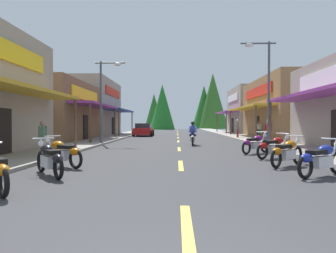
{
  "coord_description": "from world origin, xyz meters",
  "views": [
    {
      "loc": [
        -0.15,
        -1.91,
        1.48
      ],
      "look_at": [
        -1.2,
        33.67,
        1.0
      ],
      "focal_mm": 30.98,
      "sensor_mm": 36.0,
      "label": 1
    }
  ],
  "objects_px": {
    "pedestrian_by_shop": "(43,137)",
    "pedestrian_browsing": "(259,129)",
    "streetlamp_left": "(106,90)",
    "motorcycle_parked_left_1": "(49,158)",
    "streetlamp_right": "(264,79)",
    "motorcycle_parked_right_3": "(255,143)",
    "motorcycle_parked_left_2": "(62,152)",
    "pedestrian_strolling": "(238,127)",
    "pedestrian_waiting": "(268,130)",
    "rider_cruising_lead": "(193,135)",
    "motorcycle_parked_right_1": "(287,152)",
    "motorcycle_parked_right_0": "(321,159)",
    "motorcycle_parked_right_2": "(274,147)",
    "parked_car_curbside": "(144,130)"
  },
  "relations": [
    {
      "from": "pedestrian_by_shop",
      "to": "pedestrian_browsing",
      "type": "xyz_separation_m",
      "value": [
        12.85,
        14.72,
        0.04
      ]
    },
    {
      "from": "streetlamp_left",
      "to": "motorcycle_parked_left_1",
      "type": "height_order",
      "value": "streetlamp_left"
    },
    {
      "from": "streetlamp_right",
      "to": "pedestrian_by_shop",
      "type": "relative_size",
      "value": 4.06
    },
    {
      "from": "motorcycle_parked_right_3",
      "to": "motorcycle_parked_left_2",
      "type": "xyz_separation_m",
      "value": [
        -7.59,
        -4.4,
        0.0
      ]
    },
    {
      "from": "pedestrian_browsing",
      "to": "motorcycle_parked_left_2",
      "type": "bearing_deg",
      "value": -147.47
    },
    {
      "from": "pedestrian_strolling",
      "to": "pedestrian_waiting",
      "type": "bearing_deg",
      "value": -86.39
    },
    {
      "from": "rider_cruising_lead",
      "to": "pedestrian_waiting",
      "type": "xyz_separation_m",
      "value": [
        5.29,
        1.25,
        0.33
      ]
    },
    {
      "from": "motorcycle_parked_right_1",
      "to": "pedestrian_waiting",
      "type": "xyz_separation_m",
      "value": [
        2.61,
        10.3,
        0.5
      ]
    },
    {
      "from": "streetlamp_left",
      "to": "pedestrian_waiting",
      "type": "xyz_separation_m",
      "value": [
        11.25,
        0.34,
        -2.77
      ]
    },
    {
      "from": "motorcycle_parked_right_0",
      "to": "motorcycle_parked_right_3",
      "type": "relative_size",
      "value": 1.09
    },
    {
      "from": "motorcycle_parked_left_1",
      "to": "pedestrian_strolling",
      "type": "height_order",
      "value": "pedestrian_strolling"
    },
    {
      "from": "motorcycle_parked_right_1",
      "to": "pedestrian_by_shop",
      "type": "distance_m",
      "value": 9.29
    },
    {
      "from": "motorcycle_parked_right_2",
      "to": "pedestrian_waiting",
      "type": "bearing_deg",
      "value": 41.08
    },
    {
      "from": "rider_cruising_lead",
      "to": "motorcycle_parked_right_1",
      "type": "bearing_deg",
      "value": -159.53
    },
    {
      "from": "streetlamp_right",
      "to": "motorcycle_parked_right_0",
      "type": "bearing_deg",
      "value": -97.54
    },
    {
      "from": "motorcycle_parked_right_2",
      "to": "motorcycle_parked_left_1",
      "type": "distance_m",
      "value": 8.63
    },
    {
      "from": "pedestrian_strolling",
      "to": "streetlamp_left",
      "type": "bearing_deg",
      "value": -149.13
    },
    {
      "from": "motorcycle_parked_right_3",
      "to": "pedestrian_by_shop",
      "type": "xyz_separation_m",
      "value": [
        -9.17,
        -2.4,
        0.4
      ]
    },
    {
      "from": "motorcycle_parked_right_0",
      "to": "parked_car_curbside",
      "type": "bearing_deg",
      "value": 73.86
    },
    {
      "from": "streetlamp_left",
      "to": "streetlamp_right",
      "type": "distance_m",
      "value": 10.39
    },
    {
      "from": "streetlamp_right",
      "to": "pedestrian_strolling",
      "type": "distance_m",
      "value": 9.82
    },
    {
      "from": "motorcycle_parked_right_0",
      "to": "pedestrian_strolling",
      "type": "distance_m",
      "value": 18.87
    },
    {
      "from": "streetlamp_left",
      "to": "motorcycle_parked_right_3",
      "type": "xyz_separation_m",
      "value": [
        8.67,
        -5.95,
        -3.27
      ]
    },
    {
      "from": "motorcycle_parked_right_0",
      "to": "motorcycle_parked_left_1",
      "type": "bearing_deg",
      "value": 147.2
    },
    {
      "from": "pedestrian_browsing",
      "to": "motorcycle_parked_right_2",
      "type": "bearing_deg",
      "value": -127.01
    },
    {
      "from": "motorcycle_parked_right_0",
      "to": "pedestrian_strolling",
      "type": "bearing_deg",
      "value": 51.12
    },
    {
      "from": "streetlamp_right",
      "to": "motorcycle_parked_right_1",
      "type": "bearing_deg",
      "value": -100.95
    },
    {
      "from": "pedestrian_by_shop",
      "to": "streetlamp_left",
      "type": "bearing_deg",
      "value": 90.71
    },
    {
      "from": "motorcycle_parked_right_0",
      "to": "motorcycle_parked_left_2",
      "type": "xyz_separation_m",
      "value": [
        -7.78,
        1.48,
        0.0
      ]
    },
    {
      "from": "motorcycle_parked_left_1",
      "to": "pedestrian_by_shop",
      "type": "bearing_deg",
      "value": -13.39
    },
    {
      "from": "motorcycle_parked_left_2",
      "to": "pedestrian_by_shop",
      "type": "relative_size",
      "value": 1.19
    },
    {
      "from": "motorcycle_parked_left_2",
      "to": "pedestrian_browsing",
      "type": "relative_size",
      "value": 1.14
    },
    {
      "from": "motorcycle_parked_left_2",
      "to": "pedestrian_waiting",
      "type": "relative_size",
      "value": 1.08
    },
    {
      "from": "motorcycle_parked_left_2",
      "to": "rider_cruising_lead",
      "type": "xyz_separation_m",
      "value": [
        4.88,
        9.43,
        0.17
      ]
    },
    {
      "from": "pedestrian_waiting",
      "to": "parked_car_curbside",
      "type": "relative_size",
      "value": 0.39
    },
    {
      "from": "motorcycle_parked_right_2",
      "to": "pedestrian_waiting",
      "type": "distance_m",
      "value": 8.47
    },
    {
      "from": "pedestrian_browsing",
      "to": "motorcycle_parked_right_0",
      "type": "bearing_deg",
      "value": -124.33
    },
    {
      "from": "pedestrian_browsing",
      "to": "streetlamp_right",
      "type": "bearing_deg",
      "value": -127.84
    },
    {
      "from": "motorcycle_parked_right_0",
      "to": "motorcycle_parked_right_2",
      "type": "height_order",
      "value": "same"
    },
    {
      "from": "motorcycle_parked_right_2",
      "to": "parked_car_curbside",
      "type": "relative_size",
      "value": 0.43
    },
    {
      "from": "streetlamp_left",
      "to": "parked_car_curbside",
      "type": "distance_m",
      "value": 12.48
    },
    {
      "from": "streetlamp_right",
      "to": "rider_cruising_lead",
      "type": "height_order",
      "value": "streetlamp_right"
    },
    {
      "from": "rider_cruising_lead",
      "to": "pedestrian_browsing",
      "type": "height_order",
      "value": "pedestrian_browsing"
    },
    {
      "from": "motorcycle_parked_right_1",
      "to": "motorcycle_parked_right_2",
      "type": "height_order",
      "value": "same"
    },
    {
      "from": "rider_cruising_lead",
      "to": "parked_car_curbside",
      "type": "distance_m",
      "value": 13.76
    },
    {
      "from": "streetlamp_right",
      "to": "pedestrian_by_shop",
      "type": "bearing_deg",
      "value": -150.54
    },
    {
      "from": "motorcycle_parked_right_0",
      "to": "motorcycle_parked_right_3",
      "type": "distance_m",
      "value": 5.88
    },
    {
      "from": "motorcycle_parked_left_2",
      "to": "rider_cruising_lead",
      "type": "bearing_deg",
      "value": -84.05
    },
    {
      "from": "pedestrian_strolling",
      "to": "streetlamp_right",
      "type": "bearing_deg",
      "value": -95.17
    },
    {
      "from": "motorcycle_parked_left_1",
      "to": "motorcycle_parked_right_3",
      "type": "bearing_deg",
      "value": -91.39
    }
  ]
}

